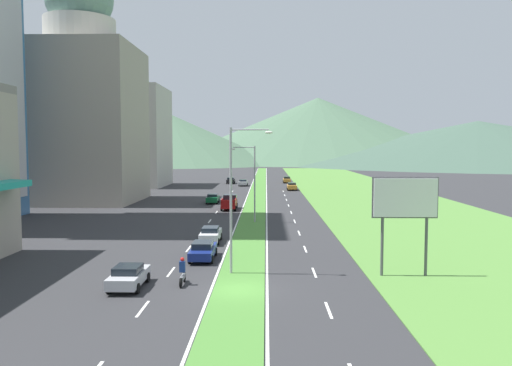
% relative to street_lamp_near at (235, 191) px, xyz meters
% --- Properties ---
extents(ground_plane, '(600.00, 600.00, 0.00)m').
position_rel_street_lamp_near_xyz_m(ground_plane, '(0.47, -4.07, -5.84)').
color(ground_plane, '#2D2D30').
extents(grass_median, '(3.20, 240.00, 0.06)m').
position_rel_street_lamp_near_xyz_m(grass_median, '(0.47, 55.93, -5.81)').
color(grass_median, '#477F33').
rests_on(grass_median, ground_plane).
extents(grass_verge_right, '(24.00, 240.00, 0.06)m').
position_rel_street_lamp_near_xyz_m(grass_verge_right, '(21.07, 55.93, -5.81)').
color(grass_verge_right, '#518438').
rests_on(grass_verge_right, ground_plane).
extents(lane_dash_left_2, '(0.16, 2.80, 0.01)m').
position_rel_street_lamp_near_xyz_m(lane_dash_left_2, '(-4.63, -7.72, -5.83)').
color(lane_dash_left_2, silver).
rests_on(lane_dash_left_2, ground_plane).
extents(lane_dash_left_3, '(0.16, 2.80, 0.01)m').
position_rel_street_lamp_near_xyz_m(lane_dash_left_3, '(-4.63, 0.46, -5.83)').
color(lane_dash_left_3, silver).
rests_on(lane_dash_left_3, ground_plane).
extents(lane_dash_left_4, '(0.16, 2.80, 0.01)m').
position_rel_street_lamp_near_xyz_m(lane_dash_left_4, '(-4.63, 8.63, -5.83)').
color(lane_dash_left_4, silver).
rests_on(lane_dash_left_4, ground_plane).
extents(lane_dash_left_5, '(0.16, 2.80, 0.01)m').
position_rel_street_lamp_near_xyz_m(lane_dash_left_5, '(-4.63, 16.81, -5.83)').
color(lane_dash_left_5, silver).
rests_on(lane_dash_left_5, ground_plane).
extents(lane_dash_left_6, '(0.16, 2.80, 0.01)m').
position_rel_street_lamp_near_xyz_m(lane_dash_left_6, '(-4.63, 24.99, -5.83)').
color(lane_dash_left_6, silver).
rests_on(lane_dash_left_6, ground_plane).
extents(lane_dash_left_7, '(0.16, 2.80, 0.01)m').
position_rel_street_lamp_near_xyz_m(lane_dash_left_7, '(-4.63, 33.16, -5.83)').
color(lane_dash_left_7, silver).
rests_on(lane_dash_left_7, ground_plane).
extents(lane_dash_left_8, '(0.16, 2.80, 0.01)m').
position_rel_street_lamp_near_xyz_m(lane_dash_left_8, '(-4.63, 41.34, -5.83)').
color(lane_dash_left_8, silver).
rests_on(lane_dash_left_8, ground_plane).
extents(lane_dash_left_9, '(0.16, 2.80, 0.01)m').
position_rel_street_lamp_near_xyz_m(lane_dash_left_9, '(-4.63, 49.52, -5.83)').
color(lane_dash_left_9, silver).
rests_on(lane_dash_left_9, ground_plane).
extents(lane_dash_left_10, '(0.16, 2.80, 0.01)m').
position_rel_street_lamp_near_xyz_m(lane_dash_left_10, '(-4.63, 57.69, -5.83)').
color(lane_dash_left_10, silver).
rests_on(lane_dash_left_10, ground_plane).
extents(lane_dash_left_11, '(0.16, 2.80, 0.01)m').
position_rel_street_lamp_near_xyz_m(lane_dash_left_11, '(-4.63, 65.87, -5.83)').
color(lane_dash_left_11, silver).
rests_on(lane_dash_left_11, ground_plane).
extents(lane_dash_right_2, '(0.16, 2.80, 0.01)m').
position_rel_street_lamp_near_xyz_m(lane_dash_right_2, '(5.57, -7.72, -5.83)').
color(lane_dash_right_2, silver).
rests_on(lane_dash_right_2, ground_plane).
extents(lane_dash_right_3, '(0.16, 2.80, 0.01)m').
position_rel_street_lamp_near_xyz_m(lane_dash_right_3, '(5.57, 0.46, -5.83)').
color(lane_dash_right_3, silver).
rests_on(lane_dash_right_3, ground_plane).
extents(lane_dash_right_4, '(0.16, 2.80, 0.01)m').
position_rel_street_lamp_near_xyz_m(lane_dash_right_4, '(5.57, 8.63, -5.83)').
color(lane_dash_right_4, silver).
rests_on(lane_dash_right_4, ground_plane).
extents(lane_dash_right_5, '(0.16, 2.80, 0.01)m').
position_rel_street_lamp_near_xyz_m(lane_dash_right_5, '(5.57, 16.81, -5.83)').
color(lane_dash_right_5, silver).
rests_on(lane_dash_right_5, ground_plane).
extents(lane_dash_right_6, '(0.16, 2.80, 0.01)m').
position_rel_street_lamp_near_xyz_m(lane_dash_right_6, '(5.57, 24.99, -5.83)').
color(lane_dash_right_6, silver).
rests_on(lane_dash_right_6, ground_plane).
extents(lane_dash_right_7, '(0.16, 2.80, 0.01)m').
position_rel_street_lamp_near_xyz_m(lane_dash_right_7, '(5.57, 33.16, -5.83)').
color(lane_dash_right_7, silver).
rests_on(lane_dash_right_7, ground_plane).
extents(lane_dash_right_8, '(0.16, 2.80, 0.01)m').
position_rel_street_lamp_near_xyz_m(lane_dash_right_8, '(5.57, 41.34, -5.83)').
color(lane_dash_right_8, silver).
rests_on(lane_dash_right_8, ground_plane).
extents(lane_dash_right_9, '(0.16, 2.80, 0.01)m').
position_rel_street_lamp_near_xyz_m(lane_dash_right_9, '(5.57, 49.52, -5.83)').
color(lane_dash_right_9, silver).
rests_on(lane_dash_right_9, ground_plane).
extents(lane_dash_right_10, '(0.16, 2.80, 0.01)m').
position_rel_street_lamp_near_xyz_m(lane_dash_right_10, '(5.57, 57.69, -5.83)').
color(lane_dash_right_10, silver).
rests_on(lane_dash_right_10, ground_plane).
extents(lane_dash_right_11, '(0.16, 2.80, 0.01)m').
position_rel_street_lamp_near_xyz_m(lane_dash_right_11, '(5.57, 65.87, -5.83)').
color(lane_dash_right_11, silver).
rests_on(lane_dash_right_11, ground_plane).
extents(edge_line_median_left, '(0.16, 240.00, 0.01)m').
position_rel_street_lamp_near_xyz_m(edge_line_median_left, '(-1.28, 55.93, -5.83)').
color(edge_line_median_left, silver).
rests_on(edge_line_median_left, ground_plane).
extents(edge_line_median_right, '(0.16, 240.00, 0.01)m').
position_rel_street_lamp_near_xyz_m(edge_line_median_right, '(2.22, 55.93, -5.83)').
color(edge_line_median_right, silver).
rests_on(edge_line_median_right, ground_plane).
extents(domed_building, '(17.74, 17.74, 37.83)m').
position_rel_street_lamp_near_xyz_m(domed_building, '(-27.70, 46.54, 10.01)').
color(domed_building, '#9E9384').
rests_on(domed_building, ground_plane).
extents(midrise_colored, '(17.87, 17.87, 22.36)m').
position_rel_street_lamp_near_xyz_m(midrise_colored, '(-29.77, 79.06, 5.34)').
color(midrise_colored, '#B7B2A8').
rests_on(midrise_colored, ground_plane).
extents(hill_far_left, '(121.43, 121.43, 26.79)m').
position_rel_street_lamp_near_xyz_m(hill_far_left, '(-49.79, 226.41, 7.56)').
color(hill_far_left, '#47664C').
rests_on(hill_far_left, ground_plane).
extents(hill_far_center, '(192.32, 192.32, 39.54)m').
position_rel_street_lamp_near_xyz_m(hill_far_center, '(34.28, 280.31, 13.93)').
color(hill_far_center, '#47664C').
rests_on(hill_far_center, ground_plane).
extents(hill_far_right, '(231.36, 231.36, 23.03)m').
position_rel_street_lamp_near_xyz_m(hill_far_right, '(116.82, 240.30, 5.68)').
color(hill_far_right, '#3D5647').
rests_on(hill_far_right, ground_plane).
extents(street_lamp_near, '(3.00, 0.48, 10.23)m').
position_rel_street_lamp_near_xyz_m(street_lamp_near, '(0.00, 0.00, 0.00)').
color(street_lamp_near, '#99999E').
rests_on(street_lamp_near, ground_plane).
extents(street_lamp_mid, '(2.91, 0.33, 9.01)m').
position_rel_street_lamp_near_xyz_m(street_lamp_mid, '(0.48, 24.07, -0.64)').
color(street_lamp_mid, '#99999E').
rests_on(street_lamp_mid, ground_plane).
extents(billboard_roadside, '(4.49, 0.28, 6.87)m').
position_rel_street_lamp_near_xyz_m(billboard_roadside, '(11.62, -0.48, -0.74)').
color(billboard_roadside, '#4C4C51').
rests_on(billboard_roadside, ground_plane).
extents(car_0, '(1.88, 4.56, 1.60)m').
position_rel_street_lamp_near_xyz_m(car_0, '(7.29, 89.77, -5.03)').
color(car_0, '#C6842D').
rests_on(car_0, ground_plane).
extents(car_1, '(2.04, 4.64, 1.48)m').
position_rel_street_lamp_near_xyz_m(car_1, '(-3.14, 79.98, -5.07)').
color(car_1, '#B2B2B7').
rests_on(car_1, ground_plane).
extents(car_2, '(1.91, 4.73, 1.44)m').
position_rel_street_lamp_near_xyz_m(car_2, '(-2.84, 4.48, -5.10)').
color(car_2, navy).
rests_on(car_2, ground_plane).
extents(car_3, '(1.97, 4.23, 1.45)m').
position_rel_street_lamp_near_xyz_m(car_3, '(-6.54, -3.60, -5.09)').
color(car_3, '#B2B2B7').
rests_on(car_3, ground_plane).
extents(car_4, '(2.01, 4.75, 1.51)m').
position_rel_street_lamp_near_xyz_m(car_4, '(7.47, 68.87, -5.05)').
color(car_4, '#C6842D').
rests_on(car_4, ground_plane).
extents(car_5, '(1.91, 4.16, 1.51)m').
position_rel_street_lamp_near_xyz_m(car_5, '(-6.31, 44.14, -5.06)').
color(car_5, '#0C5128').
rests_on(car_5, ground_plane).
extents(car_6, '(1.85, 4.51, 1.48)m').
position_rel_street_lamp_near_xyz_m(car_6, '(-3.03, 11.61, -5.07)').
color(car_6, silver).
rests_on(car_6, ground_plane).
extents(car_7, '(1.98, 4.79, 1.51)m').
position_rel_street_lamp_near_xyz_m(car_7, '(-6.51, 87.32, -5.06)').
color(car_7, black).
rests_on(car_7, ground_plane).
extents(pickup_truck_0, '(2.18, 5.40, 2.00)m').
position_rel_street_lamp_near_xyz_m(pickup_truck_0, '(-3.10, 36.56, -4.85)').
color(pickup_truck_0, maroon).
rests_on(pickup_truck_0, ground_plane).
extents(motorcycle_rider, '(0.36, 2.00, 1.80)m').
position_rel_street_lamp_near_xyz_m(motorcycle_rider, '(-3.25, -2.83, -5.09)').
color(motorcycle_rider, black).
rests_on(motorcycle_rider, ground_plane).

